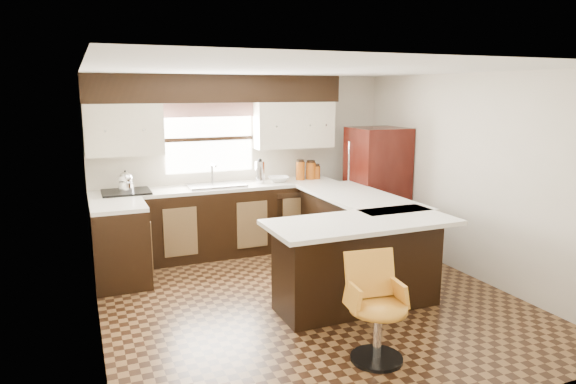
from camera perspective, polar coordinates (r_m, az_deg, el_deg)
name	(u,v)px	position (r m, az deg, el deg)	size (l,w,h in m)	color
floor	(309,300)	(5.61, 2.38, -11.85)	(4.40, 4.40, 0.00)	#49301A
ceiling	(311,69)	(5.17, 2.60, 13.46)	(4.40, 4.40, 0.00)	silver
wall_back	(244,162)	(7.28, -4.87, 3.31)	(4.40, 4.40, 0.00)	beige
wall_front	(457,250)	(3.45, 18.22, -6.15)	(4.40, 4.40, 0.00)	beige
wall_left	(92,207)	(4.78, -20.98, -1.58)	(4.40, 4.40, 0.00)	beige
wall_right	(472,177)	(6.42, 19.72, 1.62)	(4.40, 4.40, 0.00)	beige
base_cab_back	(220,222)	(7.02, -7.52, -3.29)	(3.30, 0.60, 0.90)	black
base_cab_left	(121,246)	(6.19, -18.11, -5.76)	(0.60, 0.70, 0.90)	black
counter_back	(219,187)	(6.92, -7.62, 0.50)	(3.30, 0.60, 0.04)	silver
counter_left	(118,206)	(6.07, -18.38, -1.48)	(0.60, 0.70, 0.04)	silver
soffit	(218,89)	(6.93, -7.77, 11.30)	(3.40, 0.35, 0.36)	black
upper_cab_left	(124,130)	(6.74, -17.79, 6.63)	(0.94, 0.35, 0.64)	beige
upper_cab_right	(293,125)	(7.30, 0.62, 7.47)	(1.14, 0.35, 0.64)	beige
window_pane	(209,139)	(7.09, -8.74, 5.85)	(1.20, 0.02, 0.90)	white
valance	(209,110)	(7.03, -8.75, 8.99)	(1.30, 0.06, 0.18)	#D19B93
sink	(216,185)	(6.88, -7.99, 0.75)	(0.75, 0.45, 0.03)	#B2B2B7
dishwasher	(296,221)	(7.08, 0.93, -3.23)	(0.58, 0.03, 0.78)	black
cooktop	(126,192)	(6.69, -17.55, 0.01)	(0.58, 0.50, 0.03)	black
peninsula_long	(354,235)	(6.38, 7.40, -4.78)	(0.60, 1.95, 0.90)	black
peninsula_return	(357,265)	(5.32, 7.73, -8.05)	(1.65, 0.60, 0.90)	black
counter_pen_long	(359,197)	(6.29, 7.90, -0.58)	(0.84, 1.95, 0.04)	silver
counter_pen_return	(362,222)	(5.10, 8.18, -3.37)	(1.89, 0.84, 0.04)	silver
refrigerator	(377,187)	(7.38, 9.83, 0.50)	(0.72, 0.70, 1.69)	#340D08
bar_chair	(378,310)	(4.34, 10.00, -12.75)	(0.48, 0.48, 0.89)	orange
kettle	(126,181)	(6.67, -17.60, 1.21)	(0.19, 0.19, 0.26)	silver
percolator	(260,172)	(7.06, -3.14, 2.22)	(0.13, 0.13, 0.30)	silver
mixing_bowl	(279,179)	(7.17, -1.04, 1.45)	(0.29, 0.29, 0.07)	white
canister_large	(300,171)	(7.30, 1.38, 2.37)	(0.13, 0.13, 0.26)	#93440E
canister_med	(311,171)	(7.37, 2.55, 2.37)	(0.14, 0.14, 0.24)	#93440E
canister_small	(316,172)	(7.41, 3.12, 2.19)	(0.12, 0.12, 0.18)	#93440E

